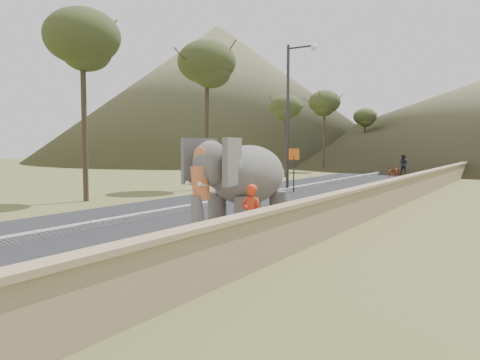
% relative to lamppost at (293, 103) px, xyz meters
% --- Properties ---
extents(ground, '(160.00, 160.00, 0.00)m').
position_rel_lamppost_xyz_m(ground, '(4.69, -14.54, -4.87)').
color(ground, olive).
rests_on(ground, ground).
extents(road, '(7.00, 120.00, 0.03)m').
position_rel_lamppost_xyz_m(road, '(-0.31, -4.54, -4.86)').
color(road, black).
rests_on(road, ground).
extents(median, '(0.35, 120.00, 0.22)m').
position_rel_lamppost_xyz_m(median, '(-0.31, -4.54, -4.76)').
color(median, black).
rests_on(median, ground).
extents(walkway, '(3.00, 120.00, 0.15)m').
position_rel_lamppost_xyz_m(walkway, '(4.69, -4.54, -4.80)').
color(walkway, '#9E9687').
rests_on(walkway, ground).
extents(parapet, '(0.30, 120.00, 1.10)m').
position_rel_lamppost_xyz_m(parapet, '(6.34, -4.54, -4.32)').
color(parapet, tan).
rests_on(parapet, ground).
extents(lamppost, '(1.76, 0.36, 8.00)m').
position_rel_lamppost_xyz_m(lamppost, '(0.00, 0.00, 0.00)').
color(lamppost, '#2A2A2F').
rests_on(lamppost, ground).
extents(signboard, '(0.60, 0.08, 2.40)m').
position_rel_lamppost_xyz_m(signboard, '(0.19, -0.23, -3.23)').
color(signboard, '#2D2D33').
rests_on(signboard, ground).
extents(hill_left, '(60.00, 60.00, 22.00)m').
position_rel_lamppost_xyz_m(hill_left, '(-33.31, 40.46, 6.13)').
color(hill_left, brown).
rests_on(hill_left, ground).
extents(elephant_and_man, '(2.27, 3.69, 2.57)m').
position_rel_lamppost_xyz_m(elephant_and_man, '(4.71, -12.39, -3.45)').
color(elephant_and_man, slate).
rests_on(elephant_and_man, ground).
extents(motorcyclist, '(1.65, 1.95, 1.85)m').
position_rel_lamppost_xyz_m(motorcyclist, '(1.89, 15.45, -4.17)').
color(motorcyclist, '#98270D').
rests_on(motorcyclist, ground).
extents(trees, '(47.14, 43.43, 8.96)m').
position_rel_lamppost_xyz_m(trees, '(5.86, 12.00, -0.90)').
color(trees, '#473828').
rests_on(trees, ground).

